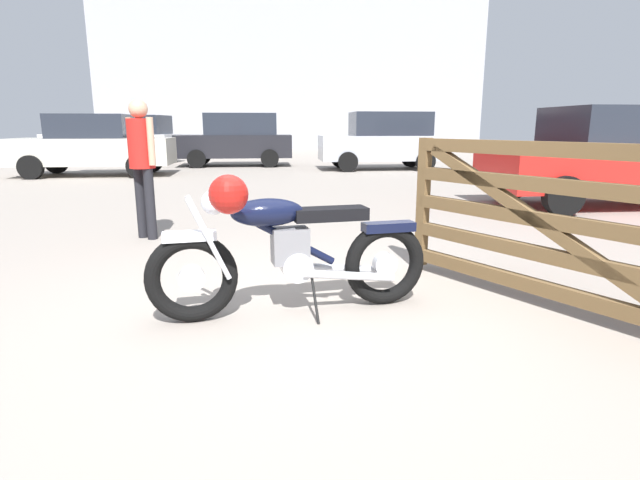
{
  "coord_description": "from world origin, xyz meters",
  "views": [
    {
      "loc": [
        0.24,
        -3.58,
        1.35
      ],
      "look_at": [
        0.08,
        0.38,
        0.45
      ],
      "focal_mm": 28.17,
      "sensor_mm": 36.0,
      "label": 1
    }
  ],
  "objects": [
    {
      "name": "ground_plane",
      "position": [
        0.0,
        0.0,
        0.0
      ],
      "size": [
        80.0,
        80.0,
        0.0
      ],
      "primitive_type": "plane",
      "color": "gray"
    },
    {
      "name": "vintage_motorcycle",
      "position": [
        -0.14,
        -0.1,
        0.49
      ],
      "size": [
        2.02,
        0.91,
        1.07
      ],
      "rotation": [
        0.0,
        0.0,
        3.44
      ],
      "color": "black",
      "rests_on": "ground_plane"
    },
    {
      "name": "timber_gate",
      "position": [
        1.91,
        -0.04,
        0.7
      ],
      "size": [
        1.63,
        2.11,
        1.6
      ],
      "rotation": [
        0.0,
        0.0,
        2.21
      ],
      "color": "brown",
      "rests_on": "ground_plane"
    },
    {
      "name": "bystander",
      "position": [
        -2.13,
        2.39,
        1.02
      ],
      "size": [
        0.4,
        0.3,
        1.66
      ],
      "rotation": [
        0.0,
        0.0,
        4.16
      ],
      "color": "black",
      "rests_on": "ground_plane"
    },
    {
      "name": "white_estate_far",
      "position": [
        4.87,
        5.25,
        0.84
      ],
      "size": [
        4.41,
        2.39,
        1.67
      ],
      "rotation": [
        0.0,
        0.0,
        0.15
      ],
      "color": "black",
      "rests_on": "ground_plane"
    },
    {
      "name": "blue_hatchback_right",
      "position": [
        1.62,
        12.68,
        0.92
      ],
      "size": [
        4.09,
        2.24,
        1.78
      ],
      "rotation": [
        0.0,
        0.0,
        3.28
      ],
      "color": "black",
      "rests_on": "ground_plane"
    },
    {
      "name": "dark_sedan_left",
      "position": [
        -6.59,
        10.26,
        0.84
      ],
      "size": [
        4.42,
        2.43,
        1.67
      ],
      "rotation": [
        0.0,
        0.0,
        3.3
      ],
      "color": "black",
      "rests_on": "ground_plane"
    },
    {
      "name": "silver_sedan_mid",
      "position": [
        -8.17,
        15.17,
        0.94
      ],
      "size": [
        4.76,
        2.09,
        1.74
      ],
      "rotation": [
        0.0,
        0.0,
        3.11
      ],
      "color": "black",
      "rests_on": "ground_plane"
    },
    {
      "name": "red_hatchback_near",
      "position": [
        -3.34,
        13.92,
        0.92
      ],
      "size": [
        4.1,
        2.26,
        1.78
      ],
      "rotation": [
        0.0,
        0.0,
        3.29
      ],
      "color": "black",
      "rests_on": "ground_plane"
    },
    {
      "name": "industrial_building",
      "position": [
        -3.19,
        33.54,
        5.24
      ],
      "size": [
        24.23,
        13.7,
        20.74
      ],
      "rotation": [
        0.0,
        0.0,
        0.05
      ],
      "color": "#9EA0A8",
      "rests_on": "ground_plane"
    }
  ]
}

